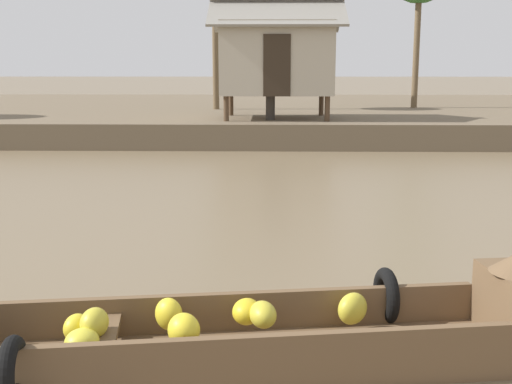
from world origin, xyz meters
TOP-DOWN VIEW (x-y plane):
  - ground_plane at (0.00, 10.00)m, footprint 300.00×300.00m
  - riverbank_strip at (0.00, 29.19)m, footprint 160.00×20.00m
  - banana_boat at (-0.70, 5.74)m, footprint 5.55×2.12m
  - stilt_house_left at (-0.16, 21.58)m, footprint 4.14×3.24m
  - vendor_person at (-0.35, 20.90)m, footprint 0.44×0.44m

SIDE VIEW (x-z plane):
  - ground_plane at x=0.00m, z-range 0.00..0.00m
  - banana_boat at x=-0.70m, z-range -0.15..0.74m
  - riverbank_strip at x=0.00m, z-range 0.00..0.76m
  - vendor_person at x=-0.35m, z-range 0.86..2.52m
  - stilt_house_left at x=-0.16m, z-range 0.82..4.57m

